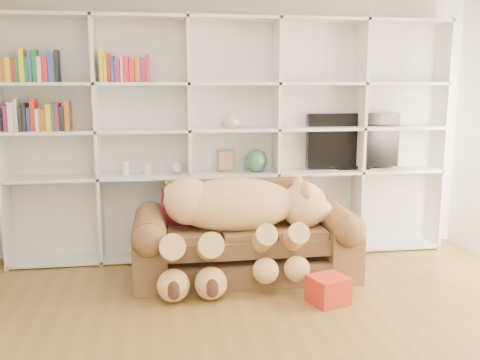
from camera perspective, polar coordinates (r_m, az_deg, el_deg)
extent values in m
cube|color=white|center=(5.54, -1.02, 6.10)|extent=(5.00, 0.02, 2.70)
cube|color=white|center=(5.51, -0.97, 4.52)|extent=(4.40, 0.03, 2.40)
cube|color=white|center=(5.51, -24.10, 3.61)|extent=(0.03, 0.35, 2.40)
cube|color=white|center=(5.34, -14.95, 3.98)|extent=(0.03, 0.35, 2.40)
cube|color=white|center=(5.31, -5.45, 4.25)|extent=(0.03, 0.35, 2.40)
cube|color=white|center=(5.43, 3.88, 4.41)|extent=(0.03, 0.35, 2.40)
cube|color=white|center=(5.69, 12.59, 4.45)|extent=(0.03, 0.35, 2.40)
cube|color=white|center=(6.06, 20.39, 4.41)|extent=(0.03, 0.35, 2.40)
cube|color=white|center=(5.60, -0.71, -7.64)|extent=(4.40, 0.35, 0.03)
cube|color=white|center=(5.41, -0.73, 0.65)|extent=(4.40, 0.35, 0.03)
cube|color=white|center=(5.35, -0.74, 5.41)|extent=(4.40, 0.35, 0.03)
cube|color=white|center=(5.33, -0.75, 10.24)|extent=(4.40, 0.35, 0.03)
cube|color=white|center=(5.36, -0.77, 16.88)|extent=(4.40, 0.35, 0.03)
cube|color=brown|center=(5.00, 0.52, -9.07)|extent=(1.91, 0.77, 0.20)
cube|color=brown|center=(4.89, 0.56, -5.82)|extent=(1.42, 0.64, 0.27)
cube|color=brown|center=(5.18, -0.07, -2.69)|extent=(1.42, 0.18, 0.50)
cube|color=brown|center=(4.89, -9.50, -7.79)|extent=(0.29, 0.86, 0.50)
cube|color=brown|center=(5.15, 10.03, -6.88)|extent=(0.29, 0.86, 0.50)
cylinder|color=brown|center=(4.82, -9.59, -4.96)|extent=(0.29, 0.82, 0.29)
cylinder|color=brown|center=(5.08, 10.12, -4.18)|extent=(0.29, 0.82, 0.29)
ellipsoid|color=#DCB36E|center=(4.77, -0.51, -2.65)|extent=(1.11, 0.54, 0.48)
sphere|color=#DCB36E|center=(4.72, -5.59, -2.24)|extent=(0.42, 0.42, 0.42)
sphere|color=#DCB36E|center=(4.91, 6.83, -2.70)|extent=(0.42, 0.42, 0.42)
sphere|color=tan|center=(4.97, 8.63, -3.27)|extent=(0.21, 0.21, 0.21)
sphere|color=#402117|center=(4.99, 9.52, -3.34)|extent=(0.07, 0.07, 0.07)
ellipsoid|color=#DCB36E|center=(4.73, 7.13, -1.08)|extent=(0.10, 0.16, 0.16)
ellipsoid|color=#DCB36E|center=(5.01, 6.21, -0.41)|extent=(0.10, 0.16, 0.16)
sphere|color=#DCB36E|center=(4.70, -7.24, -1.26)|extent=(0.14, 0.14, 0.14)
cylinder|color=#DCB36E|center=(4.60, 2.39, -6.52)|extent=(0.18, 0.51, 0.37)
cylinder|color=#DCB36E|center=(4.65, 5.66, -6.35)|extent=(0.18, 0.51, 0.37)
cylinder|color=#DCB36E|center=(4.53, -7.27, -7.36)|extent=(0.21, 0.59, 0.43)
cylinder|color=#DCB36E|center=(4.54, -3.36, -7.23)|extent=(0.21, 0.59, 0.43)
sphere|color=#DCB36E|center=(4.51, 2.77, -9.68)|extent=(0.22, 0.22, 0.22)
sphere|color=#DCB36E|center=(4.57, 6.12, -9.46)|extent=(0.22, 0.22, 0.22)
sphere|color=#DCB36E|center=(4.46, -7.13, -11.05)|extent=(0.27, 0.27, 0.27)
sphere|color=#DCB36E|center=(4.47, -3.13, -10.90)|extent=(0.27, 0.27, 0.27)
cube|color=maroon|center=(4.97, -6.21, -3.10)|extent=(0.41, 0.31, 0.38)
cube|color=#B12917|center=(4.46, 9.41, -11.49)|extent=(0.35, 0.34, 0.23)
cube|color=black|center=(5.72, 11.95, 4.17)|extent=(0.99, 0.08, 0.56)
cube|color=black|center=(5.76, 11.85, 1.39)|extent=(0.33, 0.18, 0.04)
cube|color=brown|center=(5.37, -1.55, 2.09)|extent=(0.18, 0.03, 0.22)
sphere|color=#2E5A3C|center=(5.42, 1.72, 2.06)|extent=(0.23, 0.23, 0.23)
cylinder|color=silver|center=(5.35, -12.13, 1.25)|extent=(0.07, 0.07, 0.14)
cylinder|color=silver|center=(5.35, -9.84, 1.13)|extent=(0.08, 0.08, 0.11)
sphere|color=silver|center=(5.35, -6.77, 1.31)|extent=(0.11, 0.11, 0.11)
imported|color=beige|center=(5.34, -0.88, 6.51)|extent=(0.22, 0.22, 0.18)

